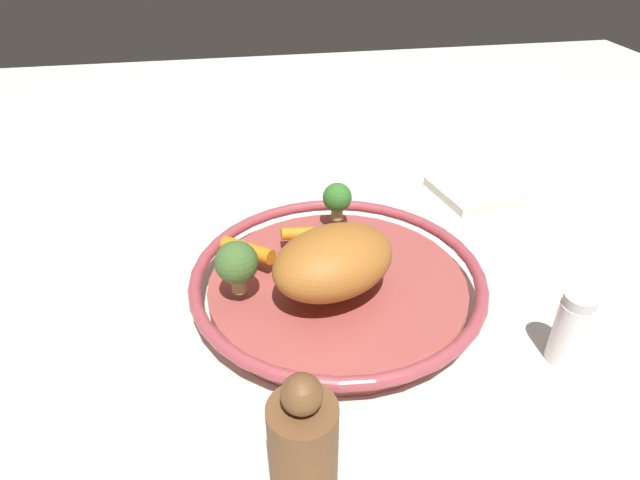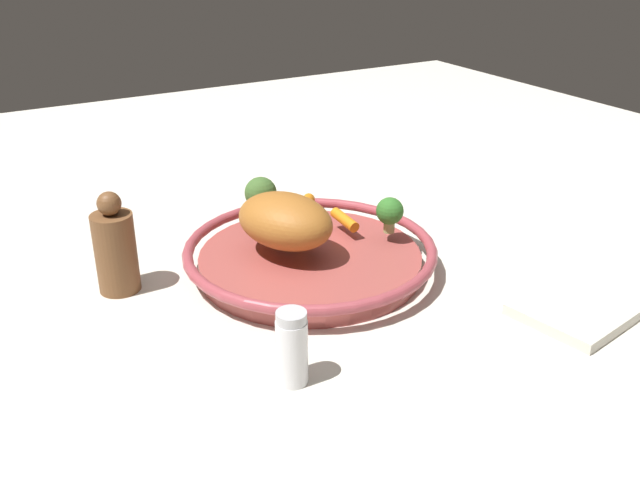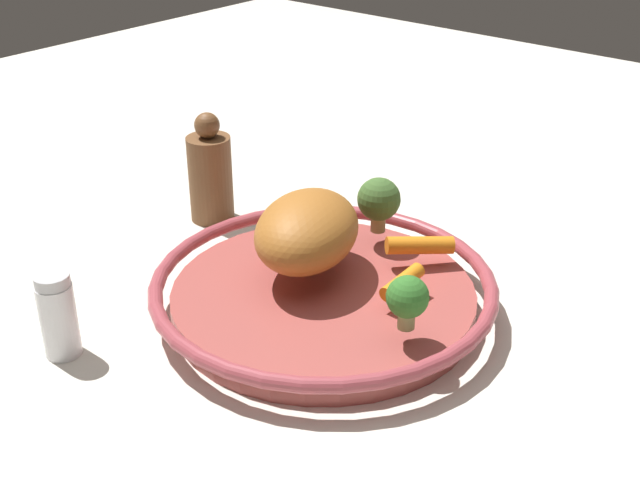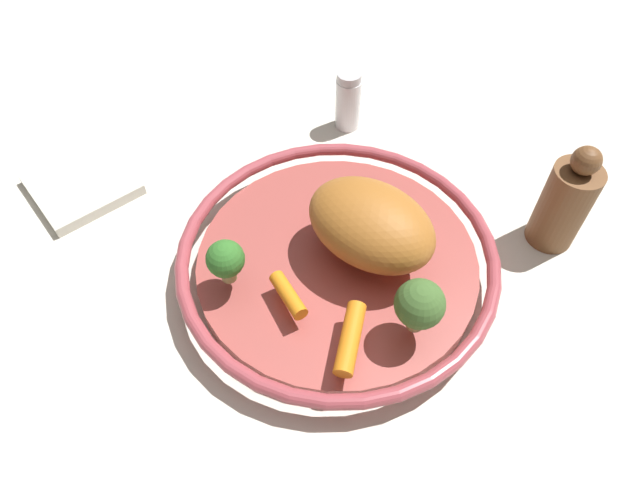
% 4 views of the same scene
% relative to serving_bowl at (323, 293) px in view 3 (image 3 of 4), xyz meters
% --- Properties ---
extents(ground_plane, '(2.18, 2.18, 0.00)m').
position_rel_serving_bowl_xyz_m(ground_plane, '(0.00, 0.00, -0.02)').
color(ground_plane, silver).
extents(serving_bowl, '(0.34, 0.34, 0.04)m').
position_rel_serving_bowl_xyz_m(serving_bowl, '(0.00, 0.00, 0.00)').
color(serving_bowl, '#A84C47').
rests_on(serving_bowl, ground_plane).
extents(roast_chicken_piece, '(0.17, 0.14, 0.07)m').
position_rel_serving_bowl_xyz_m(roast_chicken_piece, '(0.01, 0.03, 0.05)').
color(roast_chicken_piece, '#AD6728').
rests_on(roast_chicken_piece, serving_bowl).
extents(baby_carrot_back, '(0.05, 0.02, 0.02)m').
position_rel_serving_bowl_xyz_m(baby_carrot_back, '(0.03, -0.07, 0.03)').
color(baby_carrot_back, orange).
rests_on(baby_carrot_back, serving_bowl).
extents(baby_carrot_center, '(0.06, 0.06, 0.02)m').
position_rel_serving_bowl_xyz_m(baby_carrot_center, '(0.10, -0.05, 0.03)').
color(baby_carrot_center, orange).
rests_on(baby_carrot_center, serving_bowl).
extents(broccoli_floret_mid, '(0.05, 0.05, 0.06)m').
position_rel_serving_bowl_xyz_m(broccoli_floret_mid, '(0.11, 0.02, 0.06)').
color(broccoli_floret_mid, tan).
rests_on(broccoli_floret_mid, serving_bowl).
extents(broccoli_floret_small, '(0.04, 0.04, 0.05)m').
position_rel_serving_bowl_xyz_m(broccoli_floret_small, '(-0.02, -0.11, 0.05)').
color(broccoli_floret_small, '#98A866').
rests_on(broccoli_floret_small, serving_bowl).
extents(salt_shaker, '(0.03, 0.03, 0.08)m').
position_rel_serving_bowl_xyz_m(salt_shaker, '(-0.21, 0.14, 0.02)').
color(salt_shaker, white).
rests_on(salt_shaker, ground_plane).
extents(pepper_mill, '(0.05, 0.05, 0.13)m').
position_rel_serving_bowl_xyz_m(pepper_mill, '(0.08, 0.24, 0.04)').
color(pepper_mill, brown).
rests_on(pepper_mill, ground_plane).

